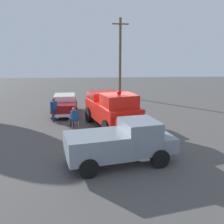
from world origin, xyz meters
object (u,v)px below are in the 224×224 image
(classic_hot_rod, at_px, (65,104))
(parked_pickup, at_px, (120,142))
(spectator_standing, at_px, (54,108))
(vintage_fire_truck, at_px, (113,110))
(utility_pole, at_px, (120,57))
(lawn_chair_near_truck, at_px, (74,118))
(spectator_seated, at_px, (73,116))
(lawn_chair_by_car, at_px, (120,107))

(classic_hot_rod, relative_size, parked_pickup, 0.88)
(spectator_standing, bearing_deg, vintage_fire_truck, -24.67)
(vintage_fire_truck, xyz_separation_m, parked_pickup, (-0.05, -5.30, -0.21))
(vintage_fire_truck, bearing_deg, classic_hot_rod, 130.87)
(parked_pickup, bearing_deg, utility_pole, 84.84)
(lawn_chair_near_truck, bearing_deg, spectator_standing, 137.20)
(vintage_fire_truck, relative_size, classic_hot_rod, 1.41)
(lawn_chair_near_truck, height_order, spectator_seated, spectator_seated)
(classic_hot_rod, bearing_deg, spectator_seated, -74.98)
(lawn_chair_by_car, height_order, utility_pole, utility_pole)
(vintage_fire_truck, relative_size, lawn_chair_by_car, 6.20)
(classic_hot_rod, height_order, lawn_chair_near_truck, classic_hot_rod)
(classic_hot_rod, distance_m, spectator_seated, 3.61)
(parked_pickup, distance_m, spectator_seated, 6.37)
(lawn_chair_near_truck, xyz_separation_m, utility_pole, (3.93, 10.88, 3.51))
(lawn_chair_near_truck, relative_size, spectator_standing, 0.61)
(utility_pole, bearing_deg, lawn_chair_near_truck, -109.86)
(spectator_seated, bearing_deg, lawn_chair_by_car, 42.38)
(vintage_fire_truck, height_order, lawn_chair_near_truck, vintage_fire_truck)
(vintage_fire_truck, bearing_deg, parked_pickup, -90.52)
(classic_hot_rod, bearing_deg, vintage_fire_truck, -49.13)
(spectator_seated, relative_size, spectator_standing, 0.77)
(parked_pickup, bearing_deg, spectator_seated, 113.20)
(lawn_chair_near_truck, distance_m, lawn_chair_by_car, 4.50)
(spectator_standing, bearing_deg, spectator_seated, -41.98)
(classic_hot_rod, relative_size, spectator_seated, 3.47)
(spectator_standing, bearing_deg, parked_pickup, -61.14)
(classic_hot_rod, distance_m, parked_pickup, 9.95)
(classic_hot_rod, height_order, spectator_standing, spectator_standing)
(parked_pickup, relative_size, lawn_chair_by_car, 4.99)
(spectator_standing, bearing_deg, utility_pole, 60.24)
(utility_pole, bearing_deg, parked_pickup, -95.16)
(spectator_seated, distance_m, spectator_standing, 1.93)
(lawn_chair_near_truck, relative_size, lawn_chair_by_car, 1.00)
(spectator_standing, distance_m, utility_pole, 11.38)
(vintage_fire_truck, height_order, parked_pickup, vintage_fire_truck)
(lawn_chair_near_truck, bearing_deg, lawn_chair_by_car, 44.05)
(vintage_fire_truck, bearing_deg, lawn_chair_near_truck, 169.95)
(utility_pole, bearing_deg, lawn_chair_by_car, -95.13)
(lawn_chair_by_car, xyz_separation_m, spectator_standing, (-4.73, -1.74, 0.37))
(classic_hot_rod, distance_m, utility_pole, 9.42)
(lawn_chair_near_truck, bearing_deg, vintage_fire_truck, -10.05)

